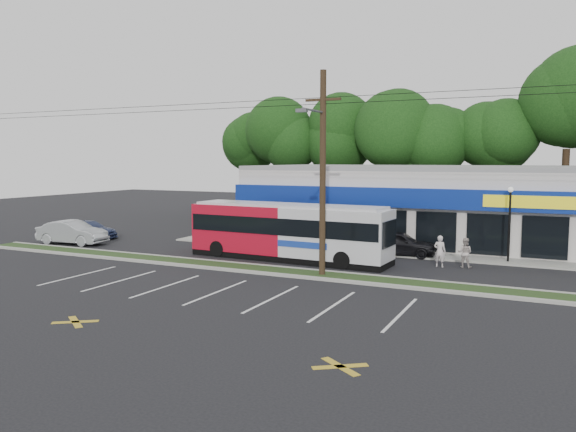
% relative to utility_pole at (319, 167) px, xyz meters
% --- Properties ---
extents(ground, '(120.00, 120.00, 0.00)m').
position_rel_utility_pole_xyz_m(ground, '(-2.83, -0.93, -5.41)').
color(ground, black).
rests_on(ground, ground).
extents(grass_strip, '(40.00, 1.60, 0.12)m').
position_rel_utility_pole_xyz_m(grass_strip, '(-2.83, 0.07, -5.35)').
color(grass_strip, '#233515').
rests_on(grass_strip, ground).
extents(curb_south, '(40.00, 0.25, 0.14)m').
position_rel_utility_pole_xyz_m(curb_south, '(-2.83, -0.78, -5.34)').
color(curb_south, '#9E9E93').
rests_on(curb_south, ground).
extents(curb_north, '(40.00, 0.25, 0.14)m').
position_rel_utility_pole_xyz_m(curb_north, '(-2.83, 0.92, -5.34)').
color(curb_north, '#9E9E93').
rests_on(curb_north, ground).
extents(sidewalk, '(32.00, 2.20, 0.10)m').
position_rel_utility_pole_xyz_m(sidewalk, '(2.17, 8.07, -5.36)').
color(sidewalk, '#9E9E93').
rests_on(sidewalk, ground).
extents(strip_mall, '(25.00, 12.55, 5.30)m').
position_rel_utility_pole_xyz_m(strip_mall, '(2.67, 14.99, -2.76)').
color(strip_mall, beige).
rests_on(strip_mall, ground).
extents(utility_pole, '(50.00, 2.77, 10.00)m').
position_rel_utility_pole_xyz_m(utility_pole, '(0.00, 0.00, 0.00)').
color(utility_pole, black).
rests_on(utility_pole, ground).
extents(lamp_post, '(0.30, 0.30, 4.25)m').
position_rel_utility_pole_xyz_m(lamp_post, '(8.17, 7.87, -2.74)').
color(lamp_post, black).
rests_on(lamp_post, ground).
extents(tree_line, '(46.76, 6.76, 11.83)m').
position_rel_utility_pole_xyz_m(tree_line, '(1.17, 25.07, 3.00)').
color(tree_line, black).
rests_on(tree_line, ground).
extents(metrobus, '(12.07, 3.08, 3.22)m').
position_rel_utility_pole_xyz_m(metrobus, '(-3.33, 3.57, -3.71)').
color(metrobus, '#B20D22').
rests_on(metrobus, ground).
extents(car_dark, '(4.67, 2.31, 1.53)m').
position_rel_utility_pole_xyz_m(car_dark, '(2.04, 7.57, -4.65)').
color(car_dark, black).
rests_on(car_dark, ground).
extents(car_silver, '(5.02, 2.19, 1.60)m').
position_rel_utility_pole_xyz_m(car_silver, '(-19.16, 2.57, -4.61)').
color(car_silver, '#A0A3A7').
rests_on(car_silver, ground).
extents(car_blue, '(4.42, 1.89, 1.27)m').
position_rel_utility_pole_xyz_m(car_blue, '(-20.30, 5.30, -4.78)').
color(car_blue, navy).
rests_on(car_blue, ground).
extents(pedestrian_a, '(0.65, 0.45, 1.71)m').
position_rel_utility_pole_xyz_m(pedestrian_a, '(4.94, 5.07, -4.56)').
color(pedestrian_a, silver).
rests_on(pedestrian_a, ground).
extents(pedestrian_b, '(0.82, 0.67, 1.59)m').
position_rel_utility_pole_xyz_m(pedestrian_b, '(6.17, 5.53, -4.62)').
color(pedestrian_b, '#B8ACA6').
rests_on(pedestrian_b, ground).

